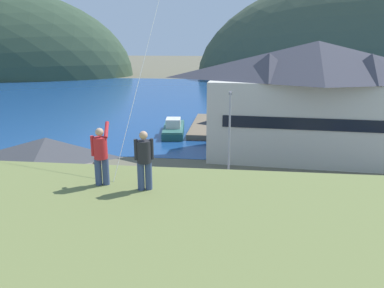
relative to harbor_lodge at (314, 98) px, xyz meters
name	(u,v)px	position (x,y,z in m)	size (l,w,h in m)	color
ground_plane	(172,257)	(-10.91, -20.13, -6.17)	(600.00, 600.00, 0.00)	#66604C
parking_lot_pad	(184,216)	(-10.91, -15.13, -6.12)	(40.00, 20.00, 0.10)	slate
bay_water	(221,99)	(-10.91, 39.87, -6.15)	(360.00, 84.00, 0.03)	navy
harbor_lodge	(314,98)	(0.00, 0.00, 0.00)	(22.07, 10.55, 11.62)	beige
storage_shed_near_lot	(49,170)	(-21.01, -13.92, -3.59)	(8.20, 5.50, 4.97)	#756B5B
storage_shed_waterside	(235,130)	(-7.65, 2.68, -4.11)	(6.43, 4.31, 3.96)	#474C56
wharf_dock	(204,126)	(-11.93, 12.19, -5.82)	(3.20, 13.92, 0.70)	#70604C
moored_boat_wharfside	(174,129)	(-15.56, 8.29, -5.45)	(3.48, 8.24, 2.16)	#23564C
moored_boat_outer_mooring	(230,123)	(-8.38, 12.42, -5.45)	(2.80, 7.59, 2.16)	#23564C
parked_car_mid_row_center	(283,198)	(-4.20, -13.60, -5.10)	(4.26, 2.16, 1.82)	black
parked_car_lone_by_shed	(143,198)	(-13.85, -14.76, -5.10)	(4.30, 2.25, 1.82)	slate
parked_car_back_row_right	(187,238)	(-10.11, -19.86, -5.10)	(4.20, 2.06, 1.82)	slate
parked_car_mid_row_far	(85,232)	(-15.96, -19.92, -5.10)	(4.24, 2.13, 1.82)	red
parked_car_corner_spot	(279,249)	(-5.20, -20.46, -5.10)	(4.35, 2.37, 1.82)	black
parking_light_pole	(229,135)	(-8.10, -9.58, -1.66)	(0.24, 0.78, 7.73)	#ADADB2
person_kite_flyer	(101,154)	(-11.55, -28.22, 2.19)	(0.52, 0.70, 1.86)	#384770
person_companion	(144,159)	(-10.19, -28.45, 2.17)	(0.53, 0.40, 1.74)	#384770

